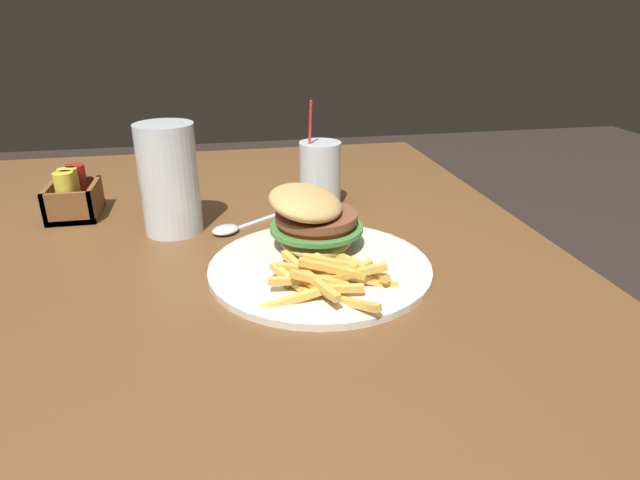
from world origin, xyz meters
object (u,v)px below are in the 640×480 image
(meal_plate_near, at_px, (316,241))
(condiment_caddy, at_px, (73,197))
(juice_glass, at_px, (320,177))
(beer_glass, at_px, (170,182))
(spoon, at_px, (230,229))

(meal_plate_near, distance_m, condiment_caddy, 0.47)
(condiment_caddy, bearing_deg, juice_glass, -94.08)
(beer_glass, bearing_deg, spoon, -104.64)
(juice_glass, bearing_deg, meal_plate_near, 167.74)
(meal_plate_near, height_order, condiment_caddy, meal_plate_near)
(meal_plate_near, height_order, beer_glass, beer_glass)
(beer_glass, xyz_separation_m, juice_glass, (0.07, -0.26, -0.03))
(meal_plate_near, distance_m, spoon, 0.19)
(spoon, distance_m, condiment_caddy, 0.30)
(spoon, bearing_deg, meal_plate_near, 95.13)
(spoon, height_order, condiment_caddy, condiment_caddy)
(beer_glass, height_order, spoon, beer_glass)
(meal_plate_near, xyz_separation_m, condiment_caddy, (0.27, 0.39, 0.00))
(juice_glass, height_order, spoon, juice_glass)
(beer_glass, xyz_separation_m, condiment_caddy, (0.10, 0.18, -0.05))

